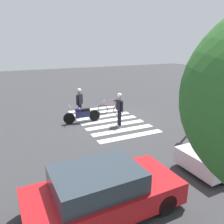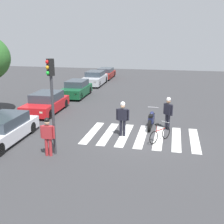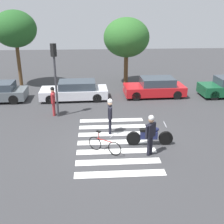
% 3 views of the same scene
% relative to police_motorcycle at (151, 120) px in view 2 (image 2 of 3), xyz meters
% --- Properties ---
extents(ground_plane, '(60.00, 60.00, 0.00)m').
position_rel_police_motorcycle_xyz_m(ground_plane, '(-1.59, 0.36, -0.46)').
color(ground_plane, '#38383A').
extents(police_motorcycle, '(2.18, 0.62, 1.05)m').
position_rel_police_motorcycle_xyz_m(police_motorcycle, '(0.00, 0.00, 0.00)').
color(police_motorcycle, black).
rests_on(police_motorcycle, ground_plane).
extents(leaning_bicycle, '(1.42, 0.95, 0.99)m').
position_rel_police_motorcycle_xyz_m(leaning_bicycle, '(-2.13, -0.61, -0.10)').
color(leaning_bicycle, black).
rests_on(leaning_bicycle, ground_plane).
extents(officer_on_foot, '(0.51, 0.52, 1.86)m').
position_rel_police_motorcycle_xyz_m(officer_on_foot, '(-0.17, -0.92, 0.62)').
color(officer_on_foot, black).
rests_on(officer_on_foot, ground_plane).
extents(officer_by_motorcycle, '(0.25, 0.69, 1.86)m').
position_rel_police_motorcycle_xyz_m(officer_by_motorcycle, '(-1.77, 1.36, 0.63)').
color(officer_by_motorcycle, black).
rests_on(officer_by_motorcycle, ground_plane).
extents(pedestrian_bystander, '(0.23, 0.66, 1.75)m').
position_rel_police_motorcycle_xyz_m(pedestrian_bystander, '(-4.94, 4.07, 0.54)').
color(pedestrian_bystander, '#B22D33').
rests_on(pedestrian_bystander, ground_plane).
extents(crosswalk_stripes, '(3.58, 5.85, 0.01)m').
position_rel_police_motorcycle_xyz_m(crosswalk_stripes, '(-1.59, 0.36, -0.46)').
color(crosswalk_stripes, silver).
rests_on(crosswalk_stripes, ground_plane).
extents(car_white_van, '(4.62, 1.95, 1.30)m').
position_rel_police_motorcycle_xyz_m(car_white_van, '(-3.87, 7.02, 0.16)').
color(car_white_van, black).
rests_on(car_white_van, ground_plane).
extents(car_red_convertible, '(4.30, 2.02, 1.35)m').
position_rel_police_motorcycle_xyz_m(car_red_convertible, '(1.80, 7.36, 0.18)').
color(car_red_convertible, black).
rests_on(car_red_convertible, ground_plane).
extents(car_green_compact, '(4.10, 1.89, 1.39)m').
position_rel_police_motorcycle_xyz_m(car_green_compact, '(7.12, 7.04, 0.20)').
color(car_green_compact, black).
rests_on(car_green_compact, ground_plane).
extents(car_silver_sedan, '(4.67, 2.02, 1.46)m').
position_rel_police_motorcycle_xyz_m(car_silver_sedan, '(13.16, 7.11, 0.24)').
color(car_silver_sedan, black).
rests_on(car_silver_sedan, ground_plane).
extents(car_maroon_wagon, '(4.75, 1.94, 1.23)m').
position_rel_police_motorcycle_xyz_m(car_maroon_wagon, '(18.11, 7.17, 0.14)').
color(car_maroon_wagon, black).
rests_on(car_maroon_wagon, ground_plane).
extents(traffic_light_pole, '(0.35, 0.34, 4.21)m').
position_rel_police_motorcycle_xyz_m(traffic_light_pole, '(-4.70, 3.89, 2.37)').
color(traffic_light_pole, '#38383D').
rests_on(traffic_light_pole, ground_plane).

